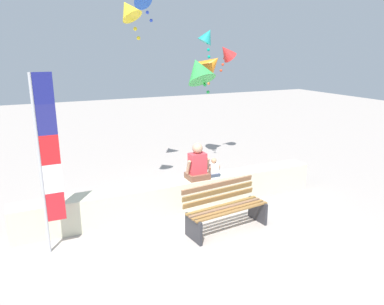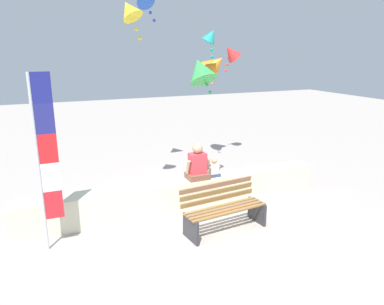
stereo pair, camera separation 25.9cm
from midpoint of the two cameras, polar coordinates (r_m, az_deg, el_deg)
name	(u,v)px [view 2 (the right image)]	position (r m, az deg, el deg)	size (l,w,h in m)	color
ground_plane	(194,226)	(7.38, 1.41, -11.43)	(40.00, 40.00, 0.00)	#ABA098
seawall_ledge	(179,195)	(7.96, -1.18, -6.70)	(6.68, 0.50, 0.66)	beige
park_bench	(223,209)	(7.14, 5.95, -8.75)	(1.70, 0.78, 0.88)	olive
person_adult	(197,165)	(7.88, 1.80, -1.98)	(0.52, 0.38, 0.80)	brown
person_child	(214,169)	(8.10, 4.38, -2.64)	(0.27, 0.20, 0.42)	#333D53
flag_banner	(44,156)	(6.40, -21.01, -0.48)	(0.35, 0.05, 3.04)	#B7B7BC
kite_teal	(211,36)	(10.24, 3.73, 17.68)	(0.62, 0.60, 0.83)	teal
kite_yellow	(129,10)	(7.96, -8.78, 21.13)	(0.67, 0.70, 0.85)	yellow
kite_red	(231,52)	(11.14, 6.76, 15.26)	(0.60, 0.55, 0.88)	red
kite_green	(201,70)	(8.76, 2.21, 12.76)	(0.86, 0.99, 0.98)	green
kite_orange	(216,64)	(10.96, 4.40, 13.62)	(1.01, 1.00, 0.99)	orange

